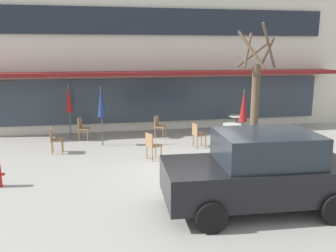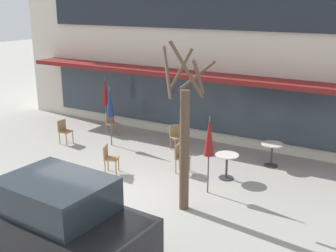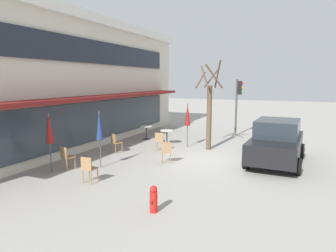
{
  "view_description": "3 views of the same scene",
  "coord_description": "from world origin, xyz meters",
  "px_view_note": "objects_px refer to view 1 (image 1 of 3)",
  "views": [
    {
      "loc": [
        -2.69,
        -9.42,
        3.51
      ],
      "look_at": [
        -0.43,
        2.6,
        0.89
      ],
      "focal_mm": 38.0,
      "sensor_mm": 36.0,
      "label": 1
    },
    {
      "loc": [
        6.59,
        -7.81,
        5.1
      ],
      "look_at": [
        0.02,
        3.15,
        1.29
      ],
      "focal_mm": 45.0,
      "sensor_mm": 36.0,
      "label": 2
    },
    {
      "loc": [
        -11.91,
        -3.24,
        3.34
      ],
      "look_at": [
        0.78,
        2.38,
        1.21
      ],
      "focal_mm": 32.0,
      "sensor_mm": 36.0,
      "label": 3
    }
  ],
  "objects_px": {
    "patio_umbrella_cream_folded": "(69,99)",
    "patio_umbrella_corner_open": "(244,106)",
    "cafe_table_near_wall": "(237,121)",
    "street_tree": "(255,103)",
    "patio_umbrella_green_folded": "(101,103)",
    "cafe_chair_4": "(152,144)",
    "cafe_chair_1": "(55,139)",
    "cafe_chair_3": "(83,127)",
    "cafe_table_streetside": "(232,131)",
    "cafe_chair_0": "(197,133)",
    "cafe_chair_2": "(159,125)",
    "parked_sedan": "(260,171)"
  },
  "relations": [
    {
      "from": "patio_umbrella_cream_folded",
      "to": "patio_umbrella_corner_open",
      "type": "relative_size",
      "value": 1.0
    },
    {
      "from": "cafe_table_near_wall",
      "to": "street_tree",
      "type": "height_order",
      "value": "street_tree"
    },
    {
      "from": "patio_umbrella_green_folded",
      "to": "patio_umbrella_corner_open",
      "type": "height_order",
      "value": "same"
    },
    {
      "from": "patio_umbrella_green_folded",
      "to": "cafe_chair_4",
      "type": "relative_size",
      "value": 2.47
    },
    {
      "from": "cafe_chair_1",
      "to": "cafe_chair_3",
      "type": "height_order",
      "value": "same"
    },
    {
      "from": "cafe_table_streetside",
      "to": "cafe_chair_4",
      "type": "relative_size",
      "value": 0.85
    },
    {
      "from": "cafe_chair_0",
      "to": "cafe_chair_4",
      "type": "distance_m",
      "value": 2.19
    },
    {
      "from": "cafe_table_near_wall",
      "to": "cafe_table_streetside",
      "type": "distance_m",
      "value": 1.85
    },
    {
      "from": "cafe_table_near_wall",
      "to": "cafe_chair_4",
      "type": "distance_m",
      "value": 5.14
    },
    {
      "from": "cafe_chair_2",
      "to": "parked_sedan",
      "type": "relative_size",
      "value": 0.21
    },
    {
      "from": "cafe_table_near_wall",
      "to": "cafe_chair_0",
      "type": "xyz_separation_m",
      "value": [
        -2.26,
        -1.91,
        0.01
      ]
    },
    {
      "from": "cafe_table_streetside",
      "to": "cafe_chair_1",
      "type": "bearing_deg",
      "value": -179.21
    },
    {
      "from": "cafe_table_streetside",
      "to": "patio_umbrella_green_folded",
      "type": "height_order",
      "value": "patio_umbrella_green_folded"
    },
    {
      "from": "patio_umbrella_green_folded",
      "to": "cafe_chair_0",
      "type": "distance_m",
      "value": 3.7
    },
    {
      "from": "patio_umbrella_green_folded",
      "to": "street_tree",
      "type": "xyz_separation_m",
      "value": [
        4.66,
        -2.94,
        0.28
      ]
    },
    {
      "from": "cafe_chair_4",
      "to": "patio_umbrella_green_folded",
      "type": "bearing_deg",
      "value": 127.04
    },
    {
      "from": "parked_sedan",
      "to": "patio_umbrella_cream_folded",
      "type": "bearing_deg",
      "value": 122.26
    },
    {
      "from": "patio_umbrella_green_folded",
      "to": "cafe_chair_3",
      "type": "bearing_deg",
      "value": 127.66
    },
    {
      "from": "cafe_chair_2",
      "to": "parked_sedan",
      "type": "distance_m",
      "value": 7.06
    },
    {
      "from": "cafe_chair_3",
      "to": "street_tree",
      "type": "height_order",
      "value": "street_tree"
    },
    {
      "from": "patio_umbrella_corner_open",
      "to": "cafe_chair_4",
      "type": "relative_size",
      "value": 2.47
    },
    {
      "from": "street_tree",
      "to": "cafe_chair_0",
      "type": "bearing_deg",
      "value": 121.33
    },
    {
      "from": "cafe_table_streetside",
      "to": "cafe_chair_0",
      "type": "relative_size",
      "value": 0.85
    },
    {
      "from": "cafe_chair_2",
      "to": "cafe_chair_3",
      "type": "bearing_deg",
      "value": 176.91
    },
    {
      "from": "cafe_table_streetside",
      "to": "cafe_chair_3",
      "type": "distance_m",
      "value": 5.83
    },
    {
      "from": "cafe_chair_0",
      "to": "cafe_chair_1",
      "type": "bearing_deg",
      "value": 178.0
    },
    {
      "from": "patio_umbrella_corner_open",
      "to": "cafe_chair_2",
      "type": "bearing_deg",
      "value": 133.86
    },
    {
      "from": "cafe_table_near_wall",
      "to": "cafe_table_streetside",
      "type": "xyz_separation_m",
      "value": [
        -0.84,
        -1.65,
        0.0
      ]
    },
    {
      "from": "cafe_chair_0",
      "to": "cafe_chair_2",
      "type": "relative_size",
      "value": 1.0
    },
    {
      "from": "cafe_table_near_wall",
      "to": "patio_umbrella_green_folded",
      "type": "bearing_deg",
      "value": -169.89
    },
    {
      "from": "cafe_chair_2",
      "to": "street_tree",
      "type": "relative_size",
      "value": 0.21
    },
    {
      "from": "parked_sedan",
      "to": "cafe_chair_0",
      "type": "bearing_deg",
      "value": 90.03
    },
    {
      "from": "cafe_chair_1",
      "to": "cafe_chair_3",
      "type": "xyz_separation_m",
      "value": [
        0.86,
        1.71,
        0.0
      ]
    },
    {
      "from": "cafe_table_near_wall",
      "to": "parked_sedan",
      "type": "distance_m",
      "value": 7.5
    },
    {
      "from": "cafe_table_streetside",
      "to": "cafe_chair_0",
      "type": "bearing_deg",
      "value": -169.44
    },
    {
      "from": "cafe_chair_0",
      "to": "street_tree",
      "type": "bearing_deg",
      "value": -58.67
    },
    {
      "from": "patio_umbrella_cream_folded",
      "to": "street_tree",
      "type": "relative_size",
      "value": 0.51
    },
    {
      "from": "patio_umbrella_corner_open",
      "to": "cafe_chair_3",
      "type": "distance_m",
      "value": 6.3
    },
    {
      "from": "cafe_chair_1",
      "to": "cafe_table_near_wall",
      "type": "bearing_deg",
      "value": 13.39
    },
    {
      "from": "patio_umbrella_green_folded",
      "to": "cafe_table_streetside",
      "type": "bearing_deg",
      "value": -7.5
    },
    {
      "from": "patio_umbrella_cream_folded",
      "to": "patio_umbrella_corner_open",
      "type": "bearing_deg",
      "value": -26.92
    },
    {
      "from": "patio_umbrella_corner_open",
      "to": "cafe_chair_4",
      "type": "distance_m",
      "value": 3.41
    },
    {
      "from": "cafe_chair_0",
      "to": "cafe_chair_2",
      "type": "distance_m",
      "value": 2.08
    },
    {
      "from": "cafe_chair_1",
      "to": "patio_umbrella_corner_open",
      "type": "bearing_deg",
      "value": -9.48
    },
    {
      "from": "patio_umbrella_corner_open",
      "to": "cafe_table_streetside",
      "type": "bearing_deg",
      "value": 87.3
    },
    {
      "from": "cafe_table_near_wall",
      "to": "patio_umbrella_corner_open",
      "type": "xyz_separation_m",
      "value": [
        -0.9,
        -2.81,
        1.11
      ]
    },
    {
      "from": "cafe_chair_1",
      "to": "street_tree",
      "type": "height_order",
      "value": "street_tree"
    },
    {
      "from": "patio_umbrella_green_folded",
      "to": "parked_sedan",
      "type": "xyz_separation_m",
      "value": [
        3.42,
        -6.13,
        -0.75
      ]
    },
    {
      "from": "cafe_chair_1",
      "to": "cafe_chair_2",
      "type": "distance_m",
      "value": 4.18
    },
    {
      "from": "patio_umbrella_cream_folded",
      "to": "parked_sedan",
      "type": "relative_size",
      "value": 0.51
    }
  ]
}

